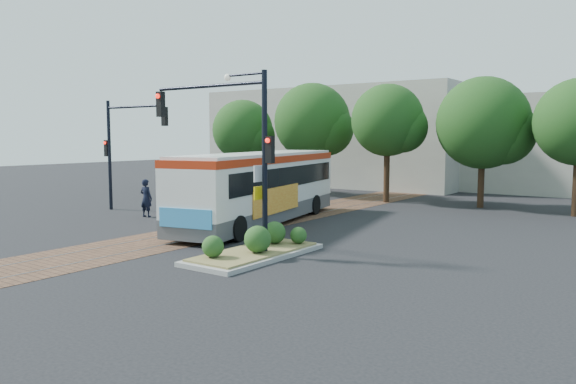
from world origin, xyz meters
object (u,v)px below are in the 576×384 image
object	(u,v)px
city_bus	(261,184)
officer	(146,198)
signal_pole_left	(122,140)
signal_pole_main	(236,133)
parked_car	(246,189)
traffic_island	(257,247)

from	to	relation	value
city_bus	officer	bearing A→B (deg)	-176.21
officer	signal_pole_left	bearing A→B (deg)	-23.36
city_bus	signal_pole_left	size ratio (longest dim) A/B	2.10
signal_pole_main	officer	distance (m)	10.72
signal_pole_main	parked_car	distance (m)	17.05
city_bus	signal_pole_left	world-z (taller)	signal_pole_left
signal_pole_left	parked_car	xyz separation A→B (m)	(1.80, 8.22, -3.19)
signal_pole_left	officer	xyz separation A→B (m)	(2.80, -0.83, -2.91)
signal_pole_left	officer	bearing A→B (deg)	-16.51
signal_pole_main	parked_car	size ratio (longest dim) A/B	1.29
traffic_island	parked_car	world-z (taller)	parked_car
signal_pole_main	signal_pole_left	xyz separation A→B (m)	(-12.23, 4.80, -0.29)
city_bus	traffic_island	xyz separation A→B (m)	(4.37, -5.76, -1.51)
traffic_island	signal_pole_main	distance (m)	3.95
city_bus	signal_pole_main	distance (m)	7.01
officer	parked_car	world-z (taller)	officer
parked_car	signal_pole_left	bearing A→B (deg)	-174.49
signal_pole_main	parked_car	world-z (taller)	signal_pole_main
traffic_island	parked_car	bearing A→B (deg)	130.96
parked_car	officer	bearing A→B (deg)	-155.81
parked_car	city_bus	bearing A→B (deg)	-118.48
city_bus	parked_car	distance (m)	10.24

